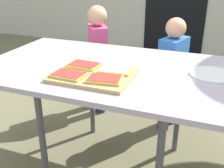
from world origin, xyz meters
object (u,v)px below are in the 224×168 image
at_px(dining_table, 118,75).
at_px(pizza_slice_far_right, 115,70).
at_px(child_left, 98,54).
at_px(pizza_slice_near_right, 104,79).
at_px(child_right, 172,69).
at_px(pizza_slice_near_left, 69,75).
at_px(pizza_slice_far_left, 84,65).
at_px(plate_white_right, 212,74).
at_px(cutting_board, 93,75).

distance_m(dining_table, pizza_slice_far_right, 0.13).
bearing_deg(child_left, dining_table, -58.33).
xyz_separation_m(pizza_slice_far_right, pizza_slice_near_right, (-0.01, -0.13, 0.00)).
xyz_separation_m(dining_table, child_right, (0.22, 0.65, -0.16)).
bearing_deg(dining_table, pizza_slice_near_right, -86.59).
bearing_deg(pizza_slice_near_left, pizza_slice_far_right, 36.10).
bearing_deg(pizza_slice_far_left, pizza_slice_near_left, -93.33).
distance_m(pizza_slice_far_right, plate_white_right, 0.52).
bearing_deg(plate_white_right, child_left, 145.60).
bearing_deg(dining_table, pizza_slice_near_left, -125.07).
xyz_separation_m(cutting_board, pizza_slice_far_right, (0.10, 0.07, 0.02)).
bearing_deg(pizza_slice_far_left, dining_table, 29.54).
height_order(dining_table, child_right, child_right).
xyz_separation_m(dining_table, pizza_slice_far_right, (0.02, -0.11, 0.07)).
bearing_deg(pizza_slice_far_right, plate_white_right, 20.06).
distance_m(cutting_board, child_left, 0.98).
xyz_separation_m(pizza_slice_near_right, child_left, (-0.46, 0.96, -0.20)).
bearing_deg(child_left, plate_white_right, -34.40).
bearing_deg(pizza_slice_far_left, pizza_slice_near_right, -38.73).
bearing_deg(pizza_slice_near_right, cutting_board, 142.88).
xyz_separation_m(pizza_slice_far_left, pizza_slice_near_right, (0.18, -0.15, 0.00)).
bearing_deg(dining_table, child_left, 121.67).
relative_size(pizza_slice_near_left, pizza_slice_near_right, 0.96).
height_order(plate_white_right, child_left, child_left).
height_order(cutting_board, pizza_slice_near_left, pizza_slice_near_left).
relative_size(cutting_board, pizza_slice_far_right, 2.25).
xyz_separation_m(cutting_board, child_left, (-0.37, 0.89, -0.19)).
distance_m(pizza_slice_near_right, child_left, 1.08).
xyz_separation_m(cutting_board, child_right, (0.29, 0.82, -0.22)).
xyz_separation_m(plate_white_right, child_left, (-0.95, 0.65, -0.18)).
xyz_separation_m(pizza_slice_far_right, child_left, (-0.46, 0.83, -0.20)).
bearing_deg(pizza_slice_far_left, child_left, 108.65).
distance_m(pizza_slice_far_right, child_right, 0.82).
distance_m(cutting_board, pizza_slice_far_right, 0.12).
bearing_deg(child_right, pizza_slice_near_left, -113.65).
relative_size(plate_white_right, child_left, 0.25).
bearing_deg(dining_table, pizza_slice_far_right, -79.27).
bearing_deg(plate_white_right, pizza_slice_far_left, -166.32).
height_order(child_left, child_right, child_left).
relative_size(dining_table, child_left, 1.67).
distance_m(pizza_slice_far_left, child_right, 0.87).
distance_m(pizza_slice_near_left, pizza_slice_near_right, 0.19).
bearing_deg(child_right, pizza_slice_far_left, -117.41).
bearing_deg(child_left, cutting_board, -67.61).
height_order(pizza_slice_near_right, child_right, child_right).
relative_size(pizza_slice_far_right, child_left, 0.19).
height_order(pizza_slice_far_left, child_right, child_right).
height_order(dining_table, pizza_slice_far_right, pizza_slice_far_right).
distance_m(pizza_slice_far_left, pizza_slice_near_right, 0.23).
relative_size(pizza_slice_near_left, plate_white_right, 0.75).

